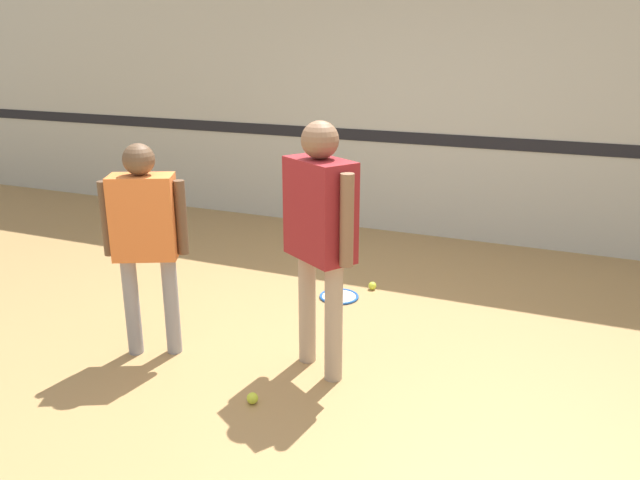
% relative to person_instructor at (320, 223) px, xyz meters
% --- Properties ---
extents(ground_plane, '(16.00, 16.00, 0.00)m').
position_rel_person_instructor_xyz_m(ground_plane, '(-0.13, 0.01, -0.97)').
color(ground_plane, '#A87F4C').
extents(wall_back, '(16.00, 0.07, 3.20)m').
position_rel_person_instructor_xyz_m(wall_back, '(-0.13, 3.09, 0.63)').
color(wall_back, beige).
rests_on(wall_back, ground_plane).
extents(person_instructor, '(0.52, 0.43, 1.56)m').
position_rel_person_instructor_xyz_m(person_instructor, '(0.00, 0.00, 0.00)').
color(person_instructor, tan).
rests_on(person_instructor, ground_plane).
extents(person_student_left, '(0.48, 0.37, 1.40)m').
position_rel_person_instructor_xyz_m(person_student_left, '(-1.10, -0.23, -0.10)').
color(person_student_left, gray).
rests_on(person_student_left, ground_plane).
extents(racket_spare_on_floor, '(0.47, 0.56, 0.03)m').
position_rel_person_instructor_xyz_m(racket_spare_on_floor, '(-0.32, 1.13, -0.96)').
color(racket_spare_on_floor, blue).
rests_on(racket_spare_on_floor, ground_plane).
extents(tennis_ball_near_instructor, '(0.07, 0.07, 0.07)m').
position_rel_person_instructor_xyz_m(tennis_ball_near_instructor, '(-0.20, -0.52, -0.93)').
color(tennis_ball_near_instructor, '#CCE038').
rests_on(tennis_ball_near_instructor, ground_plane).
extents(tennis_ball_by_spare_racket, '(0.07, 0.07, 0.07)m').
position_rel_person_instructor_xyz_m(tennis_ball_by_spare_racket, '(-0.12, 1.39, -0.93)').
color(tennis_ball_by_spare_racket, '#CCE038').
rests_on(tennis_ball_by_spare_racket, ground_plane).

